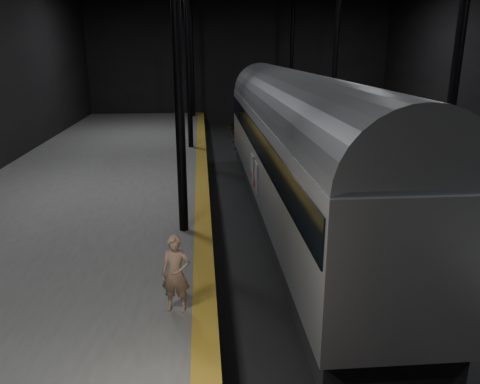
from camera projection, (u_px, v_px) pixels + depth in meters
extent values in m
plane|color=black|center=(288.00, 212.00, 17.96)|extent=(44.00, 44.00, 0.00)
cube|color=#4F4F4C|center=(87.00, 205.00, 17.22)|extent=(9.00, 43.80, 1.00)
cube|color=#4F4F4C|center=(476.00, 195.00, 18.41)|extent=(9.00, 43.80, 1.00)
cube|color=olive|center=(202.00, 189.00, 17.41)|extent=(0.50, 43.80, 0.01)
cube|color=#3F3328|center=(269.00, 209.00, 17.86)|extent=(0.08, 43.00, 0.14)
cube|color=#3F3328|center=(306.00, 208.00, 17.97)|extent=(0.08, 43.00, 0.14)
cube|color=black|center=(288.00, 211.00, 17.95)|extent=(2.40, 42.00, 0.12)
cylinder|color=black|center=(177.00, 50.00, 12.09)|extent=(0.26, 0.26, 10.00)
cylinder|color=black|center=(459.00, 49.00, 12.69)|extent=(0.26, 0.26, 10.00)
cylinder|color=black|center=(188.00, 49.00, 23.52)|extent=(0.26, 0.26, 10.00)
cylinder|color=black|center=(336.00, 49.00, 24.12)|extent=(0.26, 0.26, 10.00)
cylinder|color=black|center=(192.00, 49.00, 34.95)|extent=(0.26, 0.26, 10.00)
cylinder|color=black|center=(292.00, 49.00, 35.56)|extent=(0.26, 0.26, 10.00)
cube|color=#A3A4AA|center=(293.00, 153.00, 16.52)|extent=(2.81, 19.40, 2.91)
cube|color=black|center=(292.00, 202.00, 17.06)|extent=(2.57, 19.02, 0.82)
cube|color=black|center=(294.00, 134.00, 16.32)|extent=(2.87, 19.11, 0.87)
cylinder|color=slate|center=(295.00, 112.00, 16.10)|extent=(2.76, 19.21, 2.76)
cube|color=black|center=(347.00, 310.00, 10.69)|extent=(1.75, 2.13, 0.34)
cube|color=black|center=(266.00, 167.00, 23.63)|extent=(1.75, 2.13, 0.34)
cube|color=silver|center=(256.00, 177.00, 15.66)|extent=(0.04, 0.73, 1.02)
cube|color=silver|center=(252.00, 169.00, 16.76)|extent=(0.04, 0.73, 1.02)
cylinder|color=maroon|center=(255.00, 183.00, 15.89)|extent=(0.03, 0.25, 0.25)
cylinder|color=maroon|center=(251.00, 174.00, 17.00)|extent=(0.03, 0.25, 0.25)
imported|color=#8D6C56|center=(176.00, 274.00, 9.17)|extent=(0.64, 0.48, 1.59)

